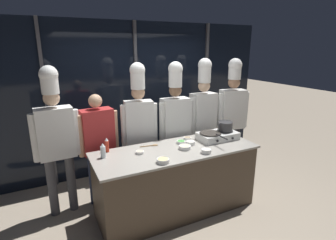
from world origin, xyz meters
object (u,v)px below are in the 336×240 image
object	(u,v)px
prep_bowl_chicken	(140,152)
chef_pastry	(203,111)
portable_stove	(218,136)
person_guest	(98,139)
prep_bowl_mushrooms	(187,138)
chef_apprentice	(232,108)
squeeze_bottle_chili	(107,145)
chef_head	(56,132)
serving_spoon_slotted	(153,145)
chef_line	(175,117)
frying_pan	(211,132)
chef_sous	(139,120)
squeeze_bottle_clear	(103,151)
prep_bowl_garlic	(190,143)
prep_bowl_onion	(206,151)
prep_bowl_ginger	(163,160)
stock_pot	(225,126)
prep_bowl_scallions	(181,142)
prep_bowl_noodles	(185,147)

from	to	relation	value
prep_bowl_chicken	chef_pastry	distance (m)	1.54
portable_stove	person_guest	world-z (taller)	person_guest
prep_bowl_mushrooms	chef_apprentice	xyz separation A→B (m)	(1.12, 0.34, 0.28)
prep_bowl_chicken	prep_bowl_mushrooms	distance (m)	0.85
squeeze_bottle_chili	chef_head	distance (m)	0.69
serving_spoon_slotted	portable_stove	bearing A→B (deg)	-10.75
serving_spoon_slotted	chef_line	distance (m)	0.71
prep_bowl_chicken	frying_pan	bearing A→B (deg)	-0.77
squeeze_bottle_chili	chef_head	size ratio (longest dim) A/B	0.10
portable_stove	chef_line	xyz separation A→B (m)	(-0.43, 0.55, 0.21)
chef_sous	squeeze_bottle_clear	bearing A→B (deg)	46.46
squeeze_bottle_chili	prep_bowl_chicken	xyz separation A→B (m)	(0.37, -0.25, -0.07)
prep_bowl_garlic	chef_line	size ratio (longest dim) A/B	0.06
portable_stove	prep_bowl_onion	xyz separation A→B (m)	(-0.45, -0.36, -0.02)
serving_spoon_slotted	prep_bowl_ginger	bearing A→B (deg)	-100.69
chef_line	chef_apprentice	size ratio (longest dim) A/B	0.99
stock_pot	prep_bowl_scallions	world-z (taller)	stock_pot
prep_bowl_ginger	chef_pastry	distance (m)	1.62
frying_pan	person_guest	size ratio (longest dim) A/B	0.33
prep_bowl_ginger	prep_bowl_chicken	bearing A→B (deg)	111.47
prep_bowl_chicken	prep_bowl_onion	xyz separation A→B (m)	(0.78, -0.37, 0.01)
squeeze_bottle_chili	chef_line	world-z (taller)	chef_line
squeeze_bottle_clear	prep_bowl_mushrooms	size ratio (longest dim) A/B	1.61
squeeze_bottle_chili	chef_pastry	distance (m)	1.81
squeeze_bottle_chili	prep_bowl_noodles	xyz separation A→B (m)	(0.97, -0.37, -0.07)
prep_bowl_chicken	prep_bowl_ginger	size ratio (longest dim) A/B	0.71
prep_bowl_mushrooms	frying_pan	bearing A→B (deg)	-36.93
prep_bowl_scallions	person_guest	distance (m)	1.19
chef_apprentice	stock_pot	bearing A→B (deg)	53.31
frying_pan	prep_bowl_scallions	distance (m)	0.46
chef_pastry	chef_apprentice	world-z (taller)	chef_pastry
prep_bowl_chicken	serving_spoon_slotted	bearing A→B (deg)	34.31
portable_stove	chef_sous	xyz separation A→B (m)	(-1.03, 0.59, 0.22)
stock_pot	person_guest	xyz separation A→B (m)	(-1.78, 0.61, -0.13)
portable_stove	prep_bowl_garlic	size ratio (longest dim) A/B	4.51
chef_sous	chef_apprentice	size ratio (longest dim) A/B	0.99
serving_spoon_slotted	chef_head	xyz separation A→B (m)	(-1.21, 0.39, 0.25)
prep_bowl_chicken	serving_spoon_slotted	xyz separation A→B (m)	(0.26, 0.18, -0.01)
prep_bowl_chicken	prep_bowl_ginger	bearing A→B (deg)	-68.53
prep_bowl_noodles	person_guest	xyz separation A→B (m)	(-1.01, 0.73, 0.04)
squeeze_bottle_chili	stock_pot	bearing A→B (deg)	-8.34
prep_bowl_garlic	chef_line	distance (m)	0.61
prep_bowl_ginger	stock_pot	bearing A→B (deg)	17.18
chef_head	frying_pan	bearing A→B (deg)	161.16
prep_bowl_garlic	prep_bowl_noodles	distance (m)	0.18
stock_pot	serving_spoon_slotted	distance (m)	1.14
frying_pan	person_guest	distance (m)	1.63
serving_spoon_slotted	prep_bowl_mushrooms	bearing A→B (deg)	1.24
prep_bowl_garlic	chef_sous	bearing A→B (deg)	132.01
frying_pan	prep_bowl_ginger	xyz separation A→B (m)	(-0.95, -0.37, -0.11)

